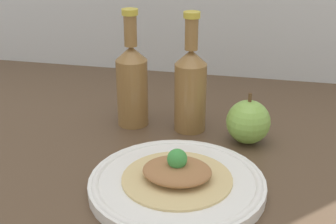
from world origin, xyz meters
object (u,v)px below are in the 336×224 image
at_px(plate, 177,183).
at_px(cider_bottle_left, 132,82).
at_px(cider_bottle_right, 190,87).
at_px(apple, 248,122).
at_px(plated_food, 177,172).

height_order(plate, cider_bottle_left, cider_bottle_left).
distance_m(cider_bottle_left, cider_bottle_right, 0.13).
relative_size(plate, apple, 2.81).
bearing_deg(cider_bottle_right, plate, -84.81).
relative_size(cider_bottle_left, cider_bottle_right, 1.00).
distance_m(plate, apple, 0.23).
relative_size(plated_food, cider_bottle_right, 0.74).
bearing_deg(apple, cider_bottle_left, 172.03).
height_order(plated_food, apple, apple).
bearing_deg(plate, apple, 63.55).
bearing_deg(plated_food, apple, 63.55).
distance_m(plated_food, cider_bottle_left, 0.29).
relative_size(plate, cider_bottle_left, 1.18).
bearing_deg(apple, plate, -116.45).
xyz_separation_m(plated_food, apple, (0.10, 0.21, 0.01)).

